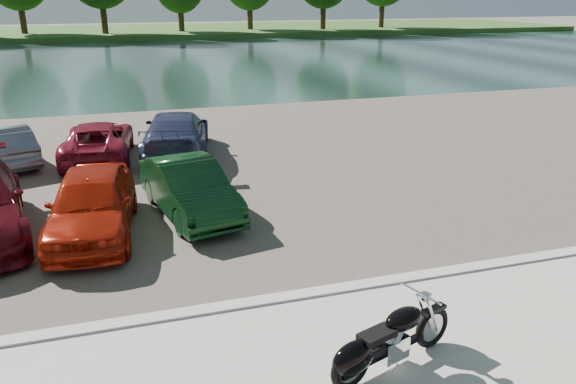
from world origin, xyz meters
TOP-DOWN VIEW (x-y plane):
  - ground at (0.00, 0.00)m, footprint 200.00×200.00m
  - kerb at (0.00, 2.00)m, footprint 60.00×0.30m
  - parking_lot at (0.00, 11.00)m, footprint 60.00×18.00m
  - river at (0.00, 40.00)m, footprint 120.00×40.00m
  - far_bank at (0.00, 72.00)m, footprint 120.00×24.00m
  - motorcycle at (0.59, -0.37)m, footprint 2.26×1.04m
  - car_4 at (-3.42, 6.09)m, footprint 2.18×4.54m
  - car_5 at (-1.17, 6.68)m, footprint 2.21×4.30m
  - car_9 at (-6.12, 12.70)m, footprint 2.41×3.98m
  - car_10 at (-3.36, 12.45)m, footprint 2.44×4.64m
  - car_11 at (-0.86, 12.19)m, footprint 2.95×5.39m

SIDE VIEW (x-z plane):
  - ground at x=0.00m, z-range 0.00..0.00m
  - river at x=0.00m, z-range 0.00..0.00m
  - parking_lot at x=0.00m, z-range 0.00..0.04m
  - kerb at x=0.00m, z-range 0.00..0.14m
  - far_bank at x=0.00m, z-range 0.00..0.60m
  - motorcycle at x=0.59m, z-range 0.04..1.09m
  - car_9 at x=-6.12m, z-range 0.04..1.28m
  - car_10 at x=-3.36m, z-range 0.04..1.29m
  - car_5 at x=-1.17m, z-range 0.04..1.39m
  - car_11 at x=-0.86m, z-range 0.04..1.52m
  - car_4 at x=-3.42m, z-range 0.04..1.54m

